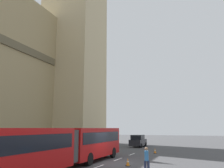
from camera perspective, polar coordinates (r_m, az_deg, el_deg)
ground_plane at (r=20.66m, az=-0.69°, el=-18.97°), size 160.00×160.00×0.00m
articulated_bus at (r=17.65m, az=-12.23°, el=-14.40°), size 17.83×2.54×2.90m
sedan_lead at (r=37.51m, az=6.51°, el=-13.87°), size 4.40×1.86×1.85m
traffic_cone_west at (r=18.97m, az=3.95°, el=-18.80°), size 0.36×0.36×0.58m
traffic_cone_middle at (r=28.43m, az=10.65°, el=-16.00°), size 0.36×0.36×0.58m
pedestrian_near_cones at (r=15.56m, az=8.61°, el=-18.11°), size 0.44×0.36×1.69m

